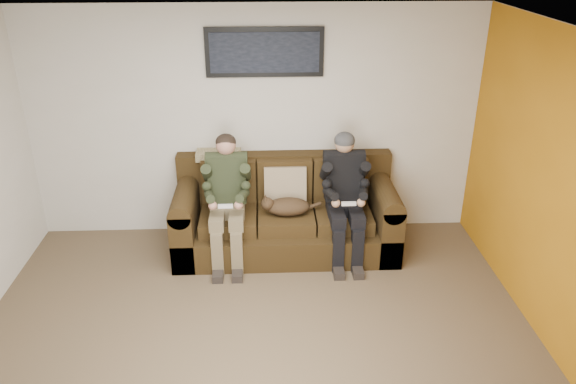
{
  "coord_description": "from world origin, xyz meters",
  "views": [
    {
      "loc": [
        0.09,
        -3.74,
        3.27
      ],
      "look_at": [
        0.32,
        1.2,
        0.95
      ],
      "focal_mm": 35.0,
      "sensor_mm": 36.0,
      "label": 1
    }
  ],
  "objects_px": {
    "cat": "(286,206)",
    "person_right": "(345,189)",
    "person_left": "(227,192)",
    "framed_poster": "(265,52)",
    "sofa": "(285,215)"
  },
  "relations": [
    {
      "from": "cat",
      "to": "person_right",
      "type": "bearing_deg",
      "value": 1.14
    },
    {
      "from": "person_left",
      "to": "person_right",
      "type": "relative_size",
      "value": 0.99
    },
    {
      "from": "person_left",
      "to": "framed_poster",
      "type": "distance_m",
      "value": 1.52
    },
    {
      "from": "sofa",
      "to": "person_right",
      "type": "bearing_deg",
      "value": -18.01
    },
    {
      "from": "person_right",
      "to": "framed_poster",
      "type": "bearing_deg",
      "value": 144.75
    },
    {
      "from": "person_left",
      "to": "person_right",
      "type": "distance_m",
      "value": 1.25
    },
    {
      "from": "person_right",
      "to": "cat",
      "type": "bearing_deg",
      "value": -178.86
    },
    {
      "from": "person_right",
      "to": "cat",
      "type": "height_order",
      "value": "person_right"
    },
    {
      "from": "person_left",
      "to": "cat",
      "type": "distance_m",
      "value": 0.65
    },
    {
      "from": "person_right",
      "to": "framed_poster",
      "type": "relative_size",
      "value": 1.08
    },
    {
      "from": "sofa",
      "to": "person_left",
      "type": "xyz_separation_m",
      "value": [
        -0.62,
        -0.2,
        0.39
      ]
    },
    {
      "from": "person_left",
      "to": "framed_poster",
      "type": "xyz_separation_m",
      "value": [
        0.42,
        0.58,
        1.34
      ]
    },
    {
      "from": "sofa",
      "to": "person_right",
      "type": "height_order",
      "value": "person_right"
    },
    {
      "from": "sofa",
      "to": "cat",
      "type": "height_order",
      "value": "sofa"
    },
    {
      "from": "person_left",
      "to": "framed_poster",
      "type": "relative_size",
      "value": 1.07
    }
  ]
}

